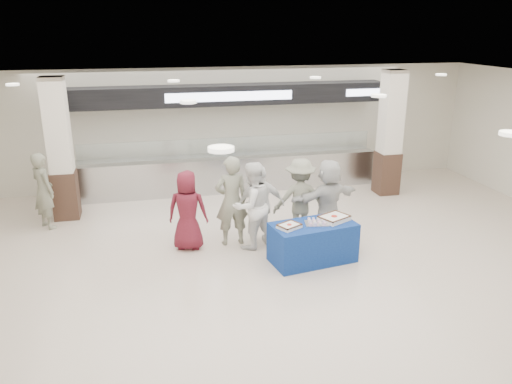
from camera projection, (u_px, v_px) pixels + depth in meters
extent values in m
plane|color=beige|center=(284.00, 285.00, 8.55)|extent=(14.00, 14.00, 0.00)
cube|color=#B4B7BB|center=(229.00, 173.00, 13.40)|extent=(8.00, 0.80, 0.90)
cube|color=#B4B7BB|center=(229.00, 157.00, 13.25)|extent=(8.00, 0.85, 0.04)
cube|color=white|center=(230.00, 147.00, 12.87)|extent=(7.60, 0.02, 0.50)
cube|color=black|center=(227.00, 95.00, 12.73)|extent=(8.40, 0.70, 0.50)
cube|color=white|center=(230.00, 96.00, 12.40)|extent=(3.20, 0.03, 0.22)
cube|color=white|center=(371.00, 92.00, 13.21)|extent=(1.40, 0.03, 0.18)
cube|color=#342018|center=(66.00, 195.00, 11.41)|extent=(0.55, 0.55, 1.10)
cube|color=white|center=(57.00, 125.00, 10.90)|extent=(0.50, 0.50, 2.10)
cube|color=#342018|center=(387.00, 173.00, 13.11)|extent=(0.55, 0.55, 1.10)
cube|color=white|center=(392.00, 112.00, 12.60)|extent=(0.50, 0.50, 2.10)
cube|color=navy|center=(313.00, 242.00, 9.31)|extent=(1.65, 1.02, 0.75)
cube|color=white|center=(289.00, 226.00, 9.00)|extent=(0.48, 0.45, 0.06)
cube|color=#492815|center=(289.00, 224.00, 8.98)|extent=(0.48, 0.45, 0.02)
cylinder|color=red|center=(289.00, 225.00, 8.98)|extent=(0.12, 0.12, 0.01)
cube|color=white|center=(334.00, 218.00, 9.34)|extent=(0.64, 0.59, 0.08)
cube|color=#492815|center=(334.00, 216.00, 9.32)|extent=(0.64, 0.59, 0.02)
cylinder|color=red|center=(334.00, 216.00, 9.33)|extent=(0.15, 0.15, 0.01)
cube|color=#B6B6BB|center=(317.00, 223.00, 9.19)|extent=(0.47, 0.39, 0.02)
imported|color=maroon|center=(188.00, 210.00, 9.72)|extent=(0.89, 0.69, 1.60)
imported|color=slate|center=(231.00, 201.00, 9.89)|extent=(0.69, 0.48, 1.83)
imported|color=white|center=(252.00, 206.00, 9.75)|extent=(1.05, 0.95, 1.75)
imported|color=white|center=(261.00, 205.00, 9.98)|extent=(0.98, 0.47, 1.62)
imported|color=slate|center=(300.00, 199.00, 10.23)|extent=(1.16, 0.75, 1.69)
imported|color=silver|center=(328.00, 200.00, 10.16)|extent=(1.65, 0.91, 1.70)
imported|color=slate|center=(44.00, 191.00, 10.74)|extent=(0.70, 0.73, 1.69)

